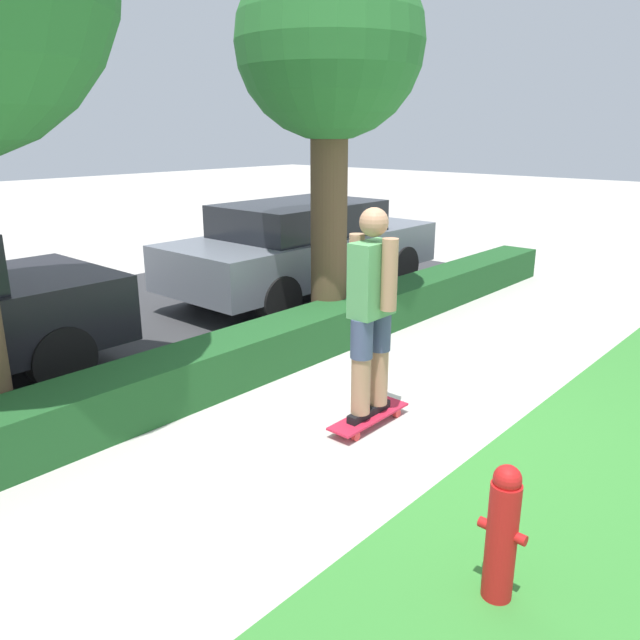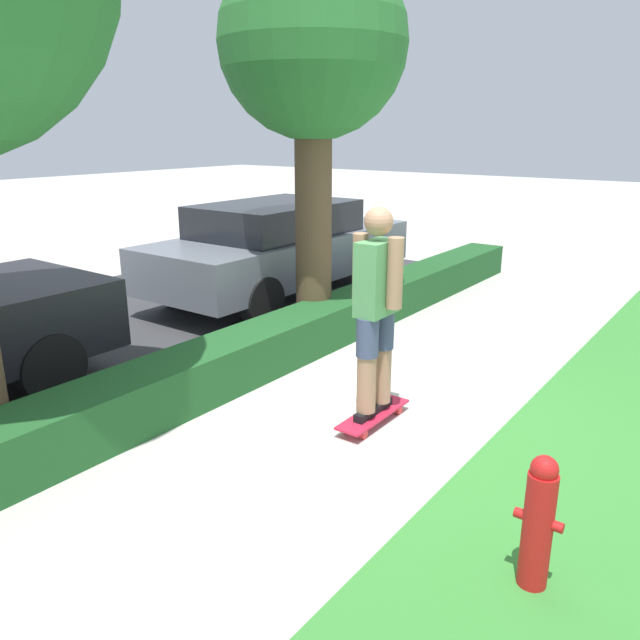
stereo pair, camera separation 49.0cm
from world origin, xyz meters
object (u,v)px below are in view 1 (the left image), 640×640
object	(u,v)px
tree_mid	(330,52)
fire_hydrant	(502,533)
parked_car_middle	(304,246)
skater_person	(372,309)
skateboard	(369,417)

from	to	relation	value
tree_mid	fire_hydrant	bearing A→B (deg)	-127.83
parked_car_middle	tree_mid	bearing A→B (deg)	-127.99
skater_person	parked_car_middle	world-z (taller)	skater_person
skater_person	fire_hydrant	world-z (taller)	skater_person
skateboard	tree_mid	size ratio (longest dim) A/B	0.19
skater_person	parked_car_middle	distance (m)	4.58
skateboard	skater_person	distance (m)	0.99
skateboard	tree_mid	distance (m)	4.15
tree_mid	fire_hydrant	size ratio (longest dim) A/B	5.47
skater_person	fire_hydrant	distance (m)	2.27
tree_mid	parked_car_middle	bearing A→B (deg)	51.79
skateboard	tree_mid	xyz separation A→B (m)	(1.71, 1.95, 3.24)
skater_person	tree_mid	xyz separation A→B (m)	(1.71, 1.95, 2.25)
skateboard	parked_car_middle	distance (m)	4.62
parked_car_middle	fire_hydrant	world-z (taller)	parked_car_middle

